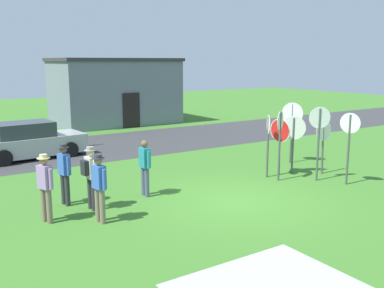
% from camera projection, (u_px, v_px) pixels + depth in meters
% --- Properties ---
extents(ground_plane, '(80.00, 80.00, 0.00)m').
position_uv_depth(ground_plane, '(234.00, 201.00, 12.54)').
color(ground_plane, '#3D7528').
extents(street_asphalt, '(60.00, 6.40, 0.01)m').
position_uv_depth(street_asphalt, '(104.00, 146.00, 20.56)').
color(street_asphalt, '#38383A').
rests_on(street_asphalt, ground).
extents(concrete_path, '(3.20, 2.40, 0.01)m').
position_uv_depth(concrete_path, '(267.00, 288.00, 7.69)').
color(concrete_path, '#ADAAA3').
rests_on(concrete_path, ground).
extents(building_background, '(7.61, 4.87, 4.16)m').
position_uv_depth(building_background, '(115.00, 91.00, 27.85)').
color(building_background, slate).
rests_on(building_background, ground).
extents(parked_car_on_street, '(4.43, 2.28, 1.51)m').
position_uv_depth(parked_car_on_street, '(29.00, 141.00, 17.99)').
color(parked_car_on_street, '#A5A8AD').
rests_on(parked_car_on_street, ground).
extents(stop_sign_leaning_left, '(0.62, 0.59, 2.08)m').
position_uv_depth(stop_sign_leaning_left, '(293.00, 134.00, 15.32)').
color(stop_sign_leaning_left, '#474C4C').
rests_on(stop_sign_leaning_left, ground).
extents(stop_sign_far_back, '(0.39, 0.79, 2.39)m').
position_uv_depth(stop_sign_far_back, '(292.00, 121.00, 16.95)').
color(stop_sign_far_back, '#474C4C').
rests_on(stop_sign_far_back, ground).
extents(stop_sign_rear_right, '(0.38, 0.55, 2.17)m').
position_uv_depth(stop_sign_rear_right, '(268.00, 136.00, 14.83)').
color(stop_sign_rear_right, '#474C4C').
rests_on(stop_sign_rear_right, ground).
extents(stop_sign_rear_left, '(0.15, 0.83, 2.01)m').
position_uv_depth(stop_sign_rear_left, '(280.00, 137.00, 15.15)').
color(stop_sign_rear_left, '#474C4C').
rests_on(stop_sign_rear_left, ground).
extents(stop_sign_low_front, '(0.75, 0.14, 1.93)m').
position_uv_depth(stop_sign_low_front, '(323.00, 137.00, 15.36)').
color(stop_sign_low_front, '#474C4C').
rests_on(stop_sign_low_front, ground).
extents(stop_sign_nearest, '(0.21, 0.63, 2.35)m').
position_uv_depth(stop_sign_nearest, '(349.00, 137.00, 13.91)').
color(stop_sign_nearest, '#474C4C').
rests_on(stop_sign_nearest, ground).
extents(stop_sign_leaning_right, '(0.63, 0.37, 2.49)m').
position_uv_depth(stop_sign_leaning_right, '(319.00, 131.00, 14.35)').
color(stop_sign_leaning_right, '#474C4C').
rests_on(stop_sign_leaning_right, ground).
extents(stop_sign_tallest, '(0.58, 0.32, 2.36)m').
position_uv_depth(stop_sign_tallest, '(280.00, 134.00, 14.38)').
color(stop_sign_tallest, '#474C4C').
rests_on(stop_sign_tallest, ground).
extents(person_in_teal, '(0.31, 0.56, 1.74)m').
position_uv_depth(person_in_teal, '(64.00, 171.00, 11.99)').
color(person_in_teal, '#2D2D33').
rests_on(person_in_teal, ground).
extents(person_with_sunhat, '(0.22, 0.57, 1.69)m').
position_uv_depth(person_with_sunhat, '(145.00, 165.00, 12.81)').
color(person_with_sunhat, '#4C5670').
rests_on(person_with_sunhat, ground).
extents(person_holding_notes, '(0.33, 0.54, 1.74)m').
position_uv_depth(person_holding_notes, '(45.00, 184.00, 10.67)').
color(person_holding_notes, '#7A6B56').
rests_on(person_holding_notes, ground).
extents(person_near_signs, '(0.31, 0.56, 1.74)m').
position_uv_depth(person_near_signs, '(99.00, 184.00, 10.66)').
color(person_near_signs, '#7A6B56').
rests_on(person_near_signs, ground).
extents(person_on_left, '(0.41, 0.57, 1.74)m').
position_uv_depth(person_on_left, '(90.00, 173.00, 11.59)').
color(person_on_left, '#2D2D33').
rests_on(person_on_left, ground).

